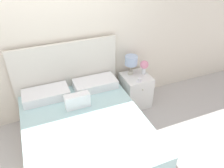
# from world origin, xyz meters

# --- Properties ---
(ground_plane) EXTENTS (12.00, 12.00, 0.00)m
(ground_plane) POSITION_xyz_m (0.00, 0.00, 0.00)
(ground_plane) COLOR #BCB7B2
(wall_back) EXTENTS (8.00, 0.06, 2.60)m
(wall_back) POSITION_xyz_m (0.00, 0.07, 1.30)
(wall_back) COLOR silver
(wall_back) RESTS_ON ground_plane
(bed) EXTENTS (1.67, 1.94, 1.30)m
(bed) POSITION_xyz_m (0.00, -0.89, 0.30)
(bed) COLOR beige
(bed) RESTS_ON ground_plane
(nightstand) EXTENTS (0.47, 0.50, 0.59)m
(nightstand) POSITION_xyz_m (1.15, -0.26, 0.29)
(nightstand) COLOR white
(nightstand) RESTS_ON ground_plane
(table_lamp) EXTENTS (0.22, 0.22, 0.35)m
(table_lamp) POSITION_xyz_m (1.09, -0.15, 0.84)
(table_lamp) COLOR beige
(table_lamp) RESTS_ON nightstand
(flower_vase) EXTENTS (0.15, 0.15, 0.25)m
(flower_vase) POSITION_xyz_m (1.30, -0.23, 0.75)
(flower_vase) COLOR white
(flower_vase) RESTS_ON nightstand
(teacup) EXTENTS (0.10, 0.10, 0.06)m
(teacup) POSITION_xyz_m (1.11, -0.43, 0.62)
(teacup) COLOR white
(teacup) RESTS_ON nightstand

